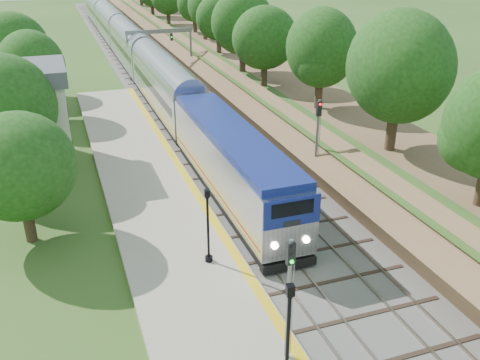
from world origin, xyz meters
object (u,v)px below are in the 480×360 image
object	(u,v)px
train	(132,50)
signal_farside	(317,135)
lamppost_mid	(288,342)
lamppost_far	(208,230)
station_building	(13,118)
signal_platform	(289,288)
signal_gantry	(159,41)

from	to	relation	value
train	signal_farside	xyz separation A→B (m)	(6.20, -43.38, 1.64)
lamppost_mid	lamppost_far	size ratio (longest dim) A/B	1.09
station_building	lamppost_far	xyz separation A→B (m)	(10.07, -18.34, -1.77)
station_building	signal_platform	xyz separation A→B (m)	(11.10, -26.50, -0.18)
station_building	lamppost_far	size ratio (longest dim) A/B	1.98
lamppost_mid	signal_platform	world-z (taller)	signal_platform
signal_platform	signal_farside	distance (m)	17.96
signal_platform	signal_farside	world-z (taller)	signal_farside
lamppost_mid	signal_farside	xyz separation A→B (m)	(9.72, 16.85, 1.58)
train	signal_platform	distance (m)	58.94
station_building	signal_platform	distance (m)	28.73
signal_gantry	train	world-z (taller)	signal_gantry
signal_platform	train	bearing A→B (deg)	87.18
lamppost_mid	signal_farside	world-z (taller)	signal_farside
lamppost_far	signal_farside	bearing A→B (deg)	35.88
station_building	signal_gantry	distance (m)	29.94
station_building	signal_gantry	xyz separation A→B (m)	(16.47, 24.99, 0.73)
station_building	signal_platform	world-z (taller)	station_building
lamppost_mid	signal_farside	bearing A→B (deg)	60.03
signal_platform	signal_farside	bearing A→B (deg)	59.55
signal_gantry	lamppost_mid	distance (m)	53.25
lamppost_far	signal_farside	world-z (taller)	signal_farside
signal_gantry	signal_farside	size ratio (longest dim) A/B	1.30
signal_gantry	lamppost_far	xyz separation A→B (m)	(-6.39, -43.33, -2.50)
signal_platform	lamppost_mid	bearing A→B (deg)	-114.22
train	signal_platform	world-z (taller)	signal_platform
signal_gantry	lamppost_far	distance (m)	43.88
station_building	lamppost_mid	xyz separation A→B (m)	(10.48, -27.87, -1.60)
train	lamppost_mid	world-z (taller)	lamppost_mid
signal_gantry	train	bearing A→B (deg)	108.55
lamppost_mid	signal_farside	size ratio (longest dim) A/B	0.73
train	signal_platform	xyz separation A→B (m)	(-2.90, -58.85, 1.48)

